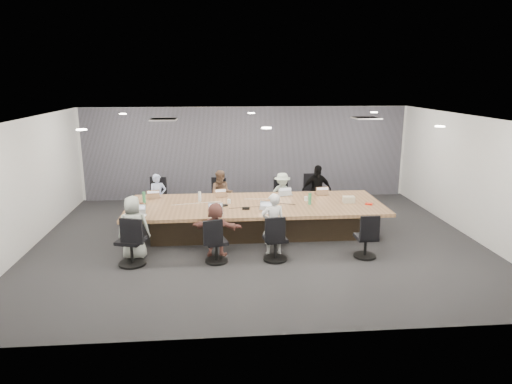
{
  "coord_description": "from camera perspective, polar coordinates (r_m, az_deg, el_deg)",
  "views": [
    {
      "loc": [
        -0.87,
        -9.88,
        3.62
      ],
      "look_at": [
        0.0,
        0.4,
        1.05
      ],
      "focal_mm": 32.0,
      "sensor_mm": 36.0,
      "label": 1
    }
  ],
  "objects": [
    {
      "name": "chair_4",
      "position": [
        9.41,
        -15.34,
        -6.39
      ],
      "size": [
        0.71,
        0.71,
        0.85
      ],
      "primitive_type": null,
      "rotation": [
        0.0,
        0.0,
        -0.29
      ],
      "color": "black",
      "rests_on": "ground"
    },
    {
      "name": "person_0",
      "position": [
        12.21,
        -12.15,
        -0.61
      ],
      "size": [
        0.5,
        0.39,
        1.22
      ],
      "primitive_type": "imported",
      "rotation": [
        0.0,
        0.0,
        6.54
      ],
      "color": "#A2B3E1",
      "rests_on": "ground"
    },
    {
      "name": "snack_packet",
      "position": [
        11.04,
        13.94,
        -1.46
      ],
      "size": [
        0.19,
        0.17,
        0.04
      ],
      "primitive_type": "cube",
      "rotation": [
        0.0,
        0.0,
        -0.5
      ],
      "color": "red",
      "rests_on": "conference_table"
    },
    {
      "name": "person_6",
      "position": [
        9.57,
        2.17,
        -4.02
      ],
      "size": [
        0.51,
        0.37,
        1.33
      ],
      "primitive_type": "imported",
      "rotation": [
        0.0,
        0.0,
        3.24
      ],
      "color": "silver",
      "rests_on": "ground"
    },
    {
      "name": "laptop_5",
      "position": [
        10.0,
        -5.05,
        -2.75
      ],
      "size": [
        0.33,
        0.23,
        0.02
      ],
      "primitive_type": "cube",
      "rotation": [
        0.0,
        0.0,
        -0.03
      ],
      "color": "#B2B2B7",
      "rests_on": "conference_table"
    },
    {
      "name": "chair_7",
      "position": [
        9.75,
        13.55,
        -5.92
      ],
      "size": [
        0.51,
        0.51,
        0.73
      ],
      "primitive_type": null,
      "rotation": [
        0.0,
        0.0,
        0.03
      ],
      "color": "black",
      "rests_on": "ground"
    },
    {
      "name": "person_1",
      "position": [
        12.1,
        -4.31,
        -0.29
      ],
      "size": [
        0.67,
        0.54,
        1.29
      ],
      "primitive_type": "imported",
      "rotation": [
        0.0,
        0.0,
        6.19
      ],
      "color": "brown",
      "rests_on": "ground"
    },
    {
      "name": "ceiling",
      "position": [
        9.95,
        0.2,
        9.26
      ],
      "size": [
        10.0,
        8.0,
        0.0
      ],
      "primitive_type": "cube",
      "color": "white",
      "rests_on": "wall_back"
    },
    {
      "name": "wall_back",
      "position": [
        14.08,
        -1.25,
        4.92
      ],
      "size": [
        10.0,
        0.0,
        2.8
      ],
      "primitive_type": "cube",
      "rotation": [
        1.57,
        0.0,
        0.0
      ],
      "color": "silver",
      "rests_on": "ground"
    },
    {
      "name": "person_4",
      "position": [
        9.66,
        -15.06,
        -4.33
      ],
      "size": [
        0.67,
        0.45,
        1.33
      ],
      "primitive_type": "imported",
      "rotation": [
        0.0,
        0.0,
        3.19
      ],
      "color": "#9BA49A",
      "rests_on": "ground"
    },
    {
      "name": "laptop_1",
      "position": [
        11.54,
        -4.29,
        -0.45
      ],
      "size": [
        0.33,
        0.26,
        0.02
      ],
      "primitive_type": "cube",
      "rotation": [
        0.0,
        0.0,
        3.37
      ],
      "color": "#8C6647",
      "rests_on": "conference_table"
    },
    {
      "name": "cup_white_near",
      "position": [
        11.12,
        6.28,
        -0.83
      ],
      "size": [
        0.09,
        0.09,
        0.11
      ],
      "primitive_type": "cylinder",
      "rotation": [
        0.0,
        0.0,
        0.02
      ],
      "color": "white",
      "rests_on": "conference_table"
    },
    {
      "name": "mug_brown",
      "position": [
        10.87,
        -14.09,
        -1.52
      ],
      "size": [
        0.11,
        0.11,
        0.11
      ],
      "primitive_type": "cylinder",
      "rotation": [
        0.0,
        0.0,
        -0.43
      ],
      "color": "brown",
      "rests_on": "conference_table"
    },
    {
      "name": "laptop_6",
      "position": [
        10.06,
        1.79,
        -2.59
      ],
      "size": [
        0.4,
        0.32,
        0.02
      ],
      "primitive_type": "cube",
      "rotation": [
        0.0,
        0.0,
        -0.22
      ],
      "color": "#B2B2B7",
      "rests_on": "conference_table"
    },
    {
      "name": "chair_1",
      "position": [
        12.51,
        -4.31,
        -1.07
      ],
      "size": [
        0.65,
        0.65,
        0.76
      ],
      "primitive_type": null,
      "rotation": [
        0.0,
        0.0,
        2.81
      ],
      "color": "black",
      "rests_on": "ground"
    },
    {
      "name": "cup_white_far",
      "position": [
        10.84,
        -3.39,
        -1.17
      ],
      "size": [
        0.09,
        0.09,
        0.1
      ],
      "primitive_type": "cylinder",
      "rotation": [
        0.0,
        0.0,
        -0.17
      ],
      "color": "white",
      "rests_on": "conference_table"
    },
    {
      "name": "person_5",
      "position": [
        9.53,
        -5.03,
        -4.69
      ],
      "size": [
        1.12,
        0.58,
        1.16
      ],
      "primitive_type": "imported",
      "rotation": [
        0.0,
        0.0,
        2.91
      ],
      "color": "brown",
      "rests_on": "ground"
    },
    {
      "name": "laptop_3",
      "position": [
        11.84,
        8.16,
        -0.19
      ],
      "size": [
        0.34,
        0.24,
        0.02
      ],
      "primitive_type": "cube",
      "rotation": [
        0.0,
        0.0,
        3.22
      ],
      "color": "#8C6647",
      "rests_on": "conference_table"
    },
    {
      "name": "wall_left",
      "position": [
        10.93,
        -26.91,
        0.74
      ],
      "size": [
        0.0,
        8.0,
        2.8
      ],
      "primitive_type": "cube",
      "rotation": [
        1.57,
        0.0,
        1.57
      ],
      "color": "silver",
      "rests_on": "ground"
    },
    {
      "name": "laptop_2",
      "position": [
        11.67,
        3.68,
        -0.28
      ],
      "size": [
        0.37,
        0.29,
        0.02
      ],
      "primitive_type": "cube",
      "rotation": [
        0.0,
        0.0,
        3.33
      ],
      "color": "#B2B2B7",
      "rests_on": "conference_table"
    },
    {
      "name": "mic_right",
      "position": [
        10.93,
        2.2,
        -1.21
      ],
      "size": [
        0.16,
        0.12,
        0.03
      ],
      "primitive_type": "cube",
      "rotation": [
        0.0,
        0.0,
        0.1
      ],
      "color": "black",
      "rests_on": "conference_table"
    },
    {
      "name": "curtain",
      "position": [
        14.0,
        -1.23,
        4.87
      ],
      "size": [
        9.8,
        0.04,
        2.8
      ],
      "primitive_type": "cube",
      "color": "#585663",
      "rests_on": "ground"
    },
    {
      "name": "wall_front",
      "position": [
        6.35,
        3.39,
        -6.53
      ],
      "size": [
        10.0,
        0.0,
        2.8
      ],
      "primitive_type": "cube",
      "rotation": [
        -1.57,
        0.0,
        0.0
      ],
      "color": "silver",
      "rests_on": "ground"
    },
    {
      "name": "floor",
      "position": [
        10.56,
        0.19,
        -6.06
      ],
      "size": [
        10.0,
        8.0,
        0.0
      ],
      "primitive_type": "cube",
      "color": "#262628",
      "rests_on": "ground"
    },
    {
      "name": "person_2",
      "position": [
        12.23,
        3.29,
        -0.34
      ],
      "size": [
        0.84,
        0.58,
        1.19
      ],
      "primitive_type": "imported",
      "rotation": [
        0.0,
        0.0,
        6.47
      ],
      "color": "#A7BAAB",
      "rests_on": "ground"
    },
    {
      "name": "bottle_green_left",
      "position": [
        11.17,
        -13.84,
        -0.65
      ],
      "size": [
        0.09,
        0.09,
        0.27
      ],
      "primitive_type": "cylinder",
      "rotation": [
        0.0,
        0.0,
        -0.17
      ],
      "color": "#378752",
      "rests_on": "conference_table"
    },
    {
      "name": "chair_5",
      "position": [
        9.27,
        -5.0,
        -6.65
      ],
      "size": [
        0.59,
        0.59,
        0.72
      ],
      "primitive_type": null,
      "rotation": [
        0.0,
        0.0,
        0.26
      ],
      "color": "black",
      "rests_on": "ground"
    },
    {
      "name": "chair_0",
      "position": [
        12.6,
        -11.91,
        -1.02
      ],
      "size": [
        0.69,
        0.69,
        0.84
      ],
      "primitive_type": null,
      "rotation": [
        0.0,
        0.0,
        2.91
      ],
      "color": "black",
      "rests_on": "ground"
    },
    {
      "name": "stapler",
      "position": [
        10.31,
        -1.26,
        -2.06
      ],
      "size": [
        0.17,
        0.05,
        0.06
      ],
      "primitive_type": "cube",
      "rotation": [
        0.0,
        0.0,
        -0.04
      ],
      "color": "black",
      "rests_on": "conference_table"
    },
    {
      "name": "bottle_clear",
      "position": [
        11.07,
        -7.05,
        -0.56
      ],
      "size": [
        0.07,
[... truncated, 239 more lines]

